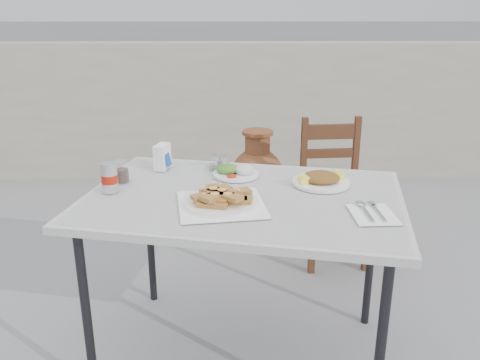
{
  "coord_description": "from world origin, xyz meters",
  "views": [
    {
      "loc": [
        -0.05,
        -1.99,
        1.53
      ],
      "look_at": [
        -0.03,
        0.01,
        0.83
      ],
      "focal_mm": 38.0,
      "sensor_mm": 36.0,
      "label": 1
    }
  ],
  "objects_px": {
    "soda_can": "(109,177)",
    "chair": "(333,189)",
    "pide_plate": "(221,198)",
    "napkin_holder": "(162,157)",
    "terracotta_urn": "(257,184)",
    "condiment_caddy": "(220,163)",
    "salad_rice_plate": "(235,171)",
    "cola_glass": "(122,173)",
    "cafe_table": "(243,207)",
    "salad_chopped_plate": "(321,179)"
  },
  "relations": [
    {
      "from": "condiment_caddy",
      "to": "salad_rice_plate",
      "type": "bearing_deg",
      "value": -56.49
    },
    {
      "from": "salad_rice_plate",
      "to": "terracotta_urn",
      "type": "height_order",
      "value": "salad_rice_plate"
    },
    {
      "from": "cafe_table",
      "to": "napkin_holder",
      "type": "distance_m",
      "value": 0.52
    },
    {
      "from": "condiment_caddy",
      "to": "terracotta_urn",
      "type": "bearing_deg",
      "value": 77.5
    },
    {
      "from": "soda_can",
      "to": "cola_glass",
      "type": "distance_m",
      "value": 0.13
    },
    {
      "from": "salad_rice_plate",
      "to": "napkin_holder",
      "type": "distance_m",
      "value": 0.36
    },
    {
      "from": "chair",
      "to": "terracotta_urn",
      "type": "distance_m",
      "value": 0.64
    },
    {
      "from": "cola_glass",
      "to": "condiment_caddy",
      "type": "relative_size",
      "value": 0.88
    },
    {
      "from": "salad_chopped_plate",
      "to": "terracotta_urn",
      "type": "xyz_separation_m",
      "value": [
        -0.22,
        1.26,
        -0.48
      ]
    },
    {
      "from": "chair",
      "to": "condiment_caddy",
      "type": "bearing_deg",
      "value": -143.46
    },
    {
      "from": "soda_can",
      "to": "napkin_holder",
      "type": "height_order",
      "value": "soda_can"
    },
    {
      "from": "salad_rice_plate",
      "to": "soda_can",
      "type": "xyz_separation_m",
      "value": [
        -0.52,
        -0.2,
        0.04
      ]
    },
    {
      "from": "salad_rice_plate",
      "to": "chair",
      "type": "xyz_separation_m",
      "value": [
        0.6,
        0.7,
        -0.35
      ]
    },
    {
      "from": "pide_plate",
      "to": "condiment_caddy",
      "type": "xyz_separation_m",
      "value": [
        -0.02,
        0.47,
        -0.01
      ]
    },
    {
      "from": "salad_rice_plate",
      "to": "cola_glass",
      "type": "relative_size",
      "value": 2.27
    },
    {
      "from": "chair",
      "to": "napkin_holder",
      "type": "bearing_deg",
      "value": -152.11
    },
    {
      "from": "condiment_caddy",
      "to": "salad_chopped_plate",
      "type": "bearing_deg",
      "value": -27.52
    },
    {
      "from": "cafe_table",
      "to": "soda_can",
      "type": "xyz_separation_m",
      "value": [
        -0.55,
        0.04,
        0.12
      ]
    },
    {
      "from": "soda_can",
      "to": "condiment_caddy",
      "type": "bearing_deg",
      "value": 35.34
    },
    {
      "from": "pide_plate",
      "to": "terracotta_urn",
      "type": "bearing_deg",
      "value": 82.05
    },
    {
      "from": "soda_can",
      "to": "chair",
      "type": "bearing_deg",
      "value": 38.98
    },
    {
      "from": "cola_glass",
      "to": "chair",
      "type": "bearing_deg",
      "value": 35.4
    },
    {
      "from": "cafe_table",
      "to": "cola_glass",
      "type": "relative_size",
      "value": 15.45
    },
    {
      "from": "salad_rice_plate",
      "to": "chair",
      "type": "bearing_deg",
      "value": 49.56
    },
    {
      "from": "pide_plate",
      "to": "soda_can",
      "type": "bearing_deg",
      "value": 161.93
    },
    {
      "from": "pide_plate",
      "to": "salad_chopped_plate",
      "type": "height_order",
      "value": "pide_plate"
    },
    {
      "from": "salad_chopped_plate",
      "to": "condiment_caddy",
      "type": "bearing_deg",
      "value": 152.48
    },
    {
      "from": "condiment_caddy",
      "to": "napkin_holder",
      "type": "bearing_deg",
      "value": -177.52
    },
    {
      "from": "pide_plate",
      "to": "napkin_holder",
      "type": "bearing_deg",
      "value": 122.22
    },
    {
      "from": "pide_plate",
      "to": "condiment_caddy",
      "type": "relative_size",
      "value": 3.55
    },
    {
      "from": "chair",
      "to": "salad_chopped_plate",
      "type": "bearing_deg",
      "value": -110.13
    },
    {
      "from": "terracotta_urn",
      "to": "cola_glass",
      "type": "bearing_deg",
      "value": -118.15
    },
    {
      "from": "salad_rice_plate",
      "to": "cola_glass",
      "type": "height_order",
      "value": "cola_glass"
    },
    {
      "from": "salad_rice_plate",
      "to": "napkin_holder",
      "type": "relative_size",
      "value": 1.8
    },
    {
      "from": "cafe_table",
      "to": "napkin_holder",
      "type": "height_order",
      "value": "napkin_holder"
    },
    {
      "from": "salad_rice_plate",
      "to": "cafe_table",
      "type": "bearing_deg",
      "value": -82.59
    },
    {
      "from": "napkin_holder",
      "to": "chair",
      "type": "height_order",
      "value": "napkin_holder"
    },
    {
      "from": "salad_rice_plate",
      "to": "salad_chopped_plate",
      "type": "bearing_deg",
      "value": -17.85
    },
    {
      "from": "pide_plate",
      "to": "salad_rice_plate",
      "type": "xyz_separation_m",
      "value": [
        0.06,
        0.36,
        -0.01
      ]
    },
    {
      "from": "chair",
      "to": "terracotta_urn",
      "type": "bearing_deg",
      "value": 131.0
    },
    {
      "from": "salad_chopped_plate",
      "to": "terracotta_urn",
      "type": "distance_m",
      "value": 1.36
    },
    {
      "from": "cafe_table",
      "to": "pide_plate",
      "type": "xyz_separation_m",
      "value": [
        -0.09,
        -0.11,
        0.09
      ]
    },
    {
      "from": "pide_plate",
      "to": "terracotta_urn",
      "type": "distance_m",
      "value": 1.59
    },
    {
      "from": "napkin_holder",
      "to": "chair",
      "type": "bearing_deg",
      "value": 48.91
    },
    {
      "from": "cafe_table",
      "to": "salad_chopped_plate",
      "type": "distance_m",
      "value": 0.37
    },
    {
      "from": "cola_glass",
      "to": "condiment_caddy",
      "type": "height_order",
      "value": "cola_glass"
    },
    {
      "from": "cola_glass",
      "to": "pide_plate",
      "type": "bearing_deg",
      "value": -32.21
    },
    {
      "from": "cafe_table",
      "to": "cola_glass",
      "type": "xyz_separation_m",
      "value": [
        -0.53,
        0.17,
        0.1
      ]
    },
    {
      "from": "cola_glass",
      "to": "condiment_caddy",
      "type": "bearing_deg",
      "value": 24.15
    },
    {
      "from": "soda_can",
      "to": "terracotta_urn",
      "type": "relative_size",
      "value": 0.17
    }
  ]
}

